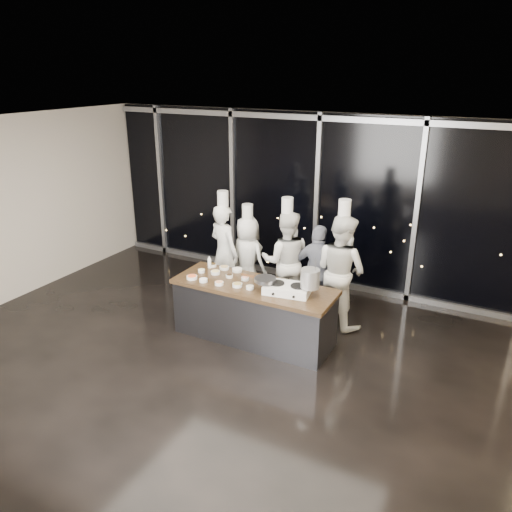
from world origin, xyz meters
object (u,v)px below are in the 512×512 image
(guest, at_px, (318,272))
(stock_pot, at_px, (310,279))
(stove, at_px, (287,289))
(chef_right, at_px, (341,270))
(demo_counter, at_px, (254,312))
(frying_pan, at_px, (265,279))
(chef_far_left, at_px, (224,252))
(chef_left, at_px, (248,257))
(chef_center, at_px, (286,261))

(guest, bearing_deg, stock_pot, 108.77)
(stock_pot, bearing_deg, stove, -173.50)
(stock_pot, height_order, chef_right, chef_right)
(demo_counter, distance_m, guest, 1.32)
(frying_pan, height_order, chef_far_left, chef_far_left)
(stock_pot, bearing_deg, chef_left, 143.08)
(stove, height_order, guest, guest)
(chef_center, height_order, chef_right, chef_right)
(chef_left, distance_m, guest, 1.40)
(demo_counter, xyz_separation_m, frying_pan, (0.23, -0.09, 0.61))
(stove, relative_size, chef_far_left, 0.35)
(frying_pan, height_order, stock_pot, stock_pot)
(demo_counter, relative_size, guest, 1.55)
(chef_left, bearing_deg, chef_far_left, 52.49)
(guest, bearing_deg, chef_far_left, 8.02)
(chef_left, bearing_deg, demo_counter, 136.46)
(chef_left, bearing_deg, chef_center, -173.04)
(frying_pan, distance_m, chef_center, 1.30)
(demo_counter, relative_size, stove, 3.53)
(chef_left, bearing_deg, stock_pot, 157.56)
(frying_pan, bearing_deg, chef_left, 118.21)
(frying_pan, distance_m, guest, 1.31)
(stock_pot, bearing_deg, chef_center, 127.45)
(demo_counter, distance_m, chef_right, 1.54)
(chef_left, height_order, chef_center, chef_center)
(frying_pan, relative_size, chef_far_left, 0.29)
(demo_counter, distance_m, chef_left, 1.54)
(frying_pan, relative_size, chef_center, 0.29)
(guest, xyz_separation_m, chef_right, (0.39, -0.05, 0.13))
(demo_counter, distance_m, frying_pan, 0.66)
(stove, relative_size, frying_pan, 1.22)
(chef_left, distance_m, chef_center, 0.81)
(guest, bearing_deg, chef_left, -1.70)
(chef_left, relative_size, chef_center, 0.88)
(stove, distance_m, chef_left, 1.89)
(demo_counter, height_order, chef_left, chef_left)
(frying_pan, xyz_separation_m, chef_center, (-0.23, 1.26, -0.19))
(chef_right, bearing_deg, chef_far_left, 25.95)
(chef_right, bearing_deg, chef_left, 17.98)
(stock_pot, relative_size, guest, 0.17)
(guest, bearing_deg, demo_counter, 66.62)
(chef_far_left, relative_size, chef_left, 1.14)
(frying_pan, distance_m, chef_far_left, 1.76)
(stock_pot, xyz_separation_m, chef_left, (-1.68, 1.26, -0.41))
(frying_pan, height_order, chef_right, chef_right)
(demo_counter, relative_size, chef_far_left, 1.24)
(chef_far_left, bearing_deg, stove, 168.94)
(chef_center, xyz_separation_m, guest, (0.59, -0.04, -0.08))
(chef_right, bearing_deg, stock_pot, 109.00)
(frying_pan, height_order, chef_left, chef_left)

